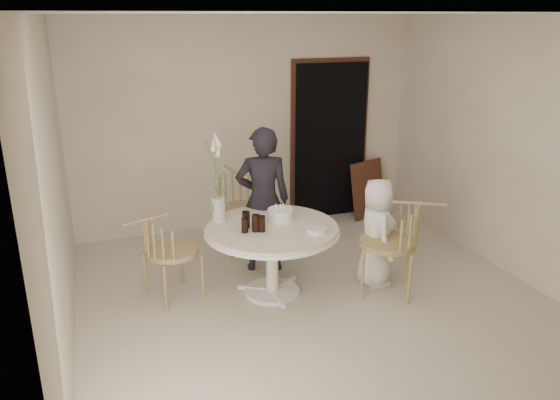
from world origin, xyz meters
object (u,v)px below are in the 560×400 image
object	(u,v)px
table	(272,237)
chair_far	(237,198)
chair_left	(160,246)
girl	(263,200)
chair_right	(403,234)
flower_vase	(218,190)
boy	(376,233)
birthday_cake	(280,215)

from	to	relation	value
table	chair_far	size ratio (longest dim) A/B	1.41
chair_left	girl	distance (m)	1.23
chair_right	flower_vase	bearing A→B (deg)	-82.93
boy	table	bearing A→B (deg)	90.80
girl	chair_left	bearing A→B (deg)	29.79
chair_left	flower_vase	size ratio (longest dim) A/B	0.97
chair_left	boy	world-z (taller)	boy
chair_far	chair_left	bearing A→B (deg)	-140.76
chair_right	girl	size ratio (longest dim) A/B	0.62
table	flower_vase	world-z (taller)	flower_vase
birthday_cake	flower_vase	bearing A→B (deg)	162.40
boy	birthday_cake	xyz separation A→B (m)	(-0.95, 0.27, 0.22)
chair_left	table	bearing A→B (deg)	-122.45
girl	birthday_cake	xyz separation A→B (m)	(0.03, -0.46, -0.01)
boy	birthday_cake	world-z (taller)	boy
chair_left	flower_vase	world-z (taller)	flower_vase
girl	boy	size ratio (longest dim) A/B	1.40
table	chair_right	bearing A→B (deg)	-18.40
chair_left	boy	size ratio (longest dim) A/B	0.79
chair_right	chair_left	xyz separation A→B (m)	(-2.29, 0.64, -0.06)
boy	flower_vase	size ratio (longest dim) A/B	1.23
table	chair_left	xyz separation A→B (m)	(-1.06, 0.23, -0.03)
chair_far	chair_left	distance (m)	1.50
chair_left	flower_vase	distance (m)	0.78
girl	boy	world-z (taller)	girl
chair_right	chair_left	size ratio (longest dim) A/B	1.10
girl	chair_right	bearing A→B (deg)	151.33
birthday_cake	flower_vase	world-z (taller)	flower_vase
girl	chair_far	bearing A→B (deg)	-69.00
chair_right	flower_vase	size ratio (longest dim) A/B	1.06
chair_left	birthday_cake	world-z (taller)	same
table	chair_far	bearing A→B (deg)	90.29
chair_left	girl	bearing A→B (deg)	-93.10
table	boy	bearing A→B (deg)	-7.78
chair_left	flower_vase	bearing A→B (deg)	-102.90
birthday_cake	flower_vase	size ratio (longest dim) A/B	0.27
girl	flower_vase	distance (m)	0.67
chair_far	chair_right	bearing A→B (deg)	-60.40
chair_right	birthday_cake	size ratio (longest dim) A/B	3.90
chair_right	boy	world-z (taller)	boy
chair_left	boy	bearing A→B (deg)	-120.18
chair_right	chair_left	bearing A→B (deg)	-75.44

